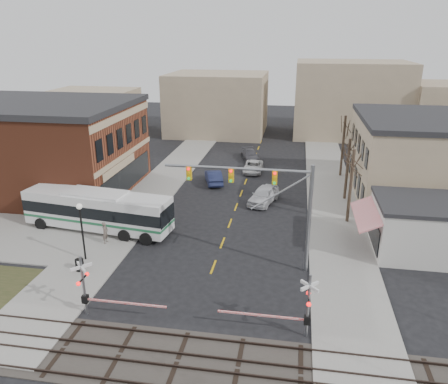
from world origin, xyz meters
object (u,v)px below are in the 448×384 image
at_px(transit_bus, 98,210).
at_px(rr_crossing_east, 300,306).
at_px(street_lamp, 81,220).
at_px(pedestrian_near, 105,233).
at_px(trash_bin, 80,265).
at_px(pedestrian_far, 94,222).
at_px(rr_crossing_west, 90,287).
at_px(car_d, 250,155).
at_px(car_a, 264,195).
at_px(car_c, 253,167).
at_px(car_b, 214,177).
at_px(traffic_signal_mast, 269,194).

xyz_separation_m(transit_bus, rr_crossing_east, (17.32, -11.49, 0.07)).
relative_size(street_lamp, pedestrian_near, 2.50).
bearing_deg(trash_bin, pedestrian_far, 106.54).
relative_size(rr_crossing_west, car_d, 1.17).
relative_size(rr_crossing_east, car_a, 1.12).
relative_size(rr_crossing_west, car_c, 1.19).
height_order(car_b, car_d, car_b).
distance_m(traffic_signal_mast, street_lamp, 13.90).
bearing_deg(street_lamp, trash_bin, -76.91).
bearing_deg(transit_bus, car_b, 62.01).
bearing_deg(trash_bin, car_c, 69.49).
relative_size(car_d, pedestrian_near, 2.64).
xyz_separation_m(rr_crossing_west, trash_bin, (-3.24, 4.71, -1.41)).
xyz_separation_m(rr_crossing_west, car_a, (8.72, 20.54, -1.12)).
distance_m(car_b, car_d, 10.84).
bearing_deg(transit_bus, rr_crossing_east, -33.57).
height_order(rr_crossing_east, car_c, rr_crossing_east).
height_order(rr_crossing_east, car_d, rr_crossing_east).
bearing_deg(transit_bus, street_lamp, -76.13).
bearing_deg(rr_crossing_west, car_b, 84.29).
height_order(street_lamp, car_a, street_lamp).
height_order(traffic_signal_mast, car_b, traffic_signal_mast).
bearing_deg(car_d, car_a, -95.28).
relative_size(street_lamp, car_b, 0.96).
distance_m(traffic_signal_mast, rr_crossing_west, 13.10).
relative_size(traffic_signal_mast, rr_crossing_east, 1.85).
height_order(rr_crossing_east, pedestrian_far, rr_crossing_east).
bearing_deg(pedestrian_near, car_c, -19.25).
bearing_deg(car_c, street_lamp, -111.93).
distance_m(rr_crossing_east, car_b, 27.45).
distance_m(trash_bin, car_d, 32.67).
relative_size(rr_crossing_west, pedestrian_near, 3.10).
relative_size(car_b, car_c, 0.99).
height_order(transit_bus, car_b, transit_bus).
bearing_deg(transit_bus, trash_bin, -76.31).
relative_size(car_b, car_d, 0.98).
height_order(transit_bus, pedestrian_far, transit_bus).
bearing_deg(street_lamp, car_b, 72.31).
xyz_separation_m(car_c, pedestrian_near, (-9.80, -21.76, 0.37)).
bearing_deg(rr_crossing_west, trash_bin, 124.56).
distance_m(car_a, pedestrian_near, 16.49).
bearing_deg(car_d, car_b, -122.86).
xyz_separation_m(rr_crossing_west, car_b, (2.58, 25.74, -1.20)).
relative_size(rr_crossing_east, street_lamp, 1.24).
bearing_deg(transit_bus, rr_crossing_west, -67.03).
distance_m(trash_bin, pedestrian_far, 6.87).
distance_m(rr_crossing_west, trash_bin, 5.89).
bearing_deg(traffic_signal_mast, car_d, 98.70).
relative_size(rr_crossing_east, pedestrian_near, 3.10).
relative_size(rr_crossing_east, trash_bin, 6.43).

